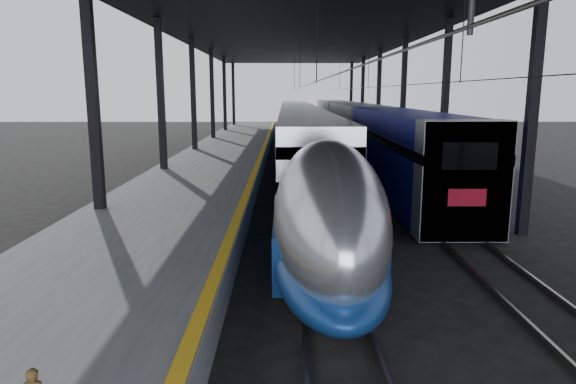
{
  "coord_description": "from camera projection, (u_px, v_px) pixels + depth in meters",
  "views": [
    {
      "loc": [
        0.89,
        -13.19,
        5.11
      ],
      "look_at": [
        0.99,
        2.88,
        2.0
      ],
      "focal_mm": 32.0,
      "sensor_mm": 36.0,
      "label": 1
    }
  ],
  "objects": [
    {
      "name": "canopy",
      "position": [
        301.0,
        27.0,
        31.83
      ],
      "size": [
        18.0,
        75.0,
        9.47
      ],
      "color": "black",
      "rests_on": "ground"
    },
    {
      "name": "second_train",
      "position": [
        356.0,
        128.0,
        43.91
      ],
      "size": [
        3.06,
        56.05,
        4.22
      ],
      "color": "navy",
      "rests_on": "ground"
    },
    {
      "name": "platform",
      "position": [
        217.0,
        165.0,
        33.43
      ],
      "size": [
        6.0,
        80.0,
        1.0
      ],
      "primitive_type": "cube",
      "color": "#4C4C4F",
      "rests_on": "ground"
    },
    {
      "name": "yellow_strip",
      "position": [
        260.0,
        157.0,
        33.35
      ],
      "size": [
        0.3,
        80.0,
        0.01
      ],
      "primitive_type": "cube",
      "color": "gold",
      "rests_on": "platform"
    },
    {
      "name": "rails",
      "position": [
        340.0,
        171.0,
        33.56
      ],
      "size": [
        6.52,
        80.0,
        0.16
      ],
      "color": "slate",
      "rests_on": "ground"
    },
    {
      "name": "ground",
      "position": [
        252.0,
        284.0,
        13.91
      ],
      "size": [
        160.0,
        160.0,
        0.0
      ],
      "primitive_type": "plane",
      "color": "black",
      "rests_on": "ground"
    },
    {
      "name": "tgv_train",
      "position": [
        299.0,
        135.0,
        39.98
      ],
      "size": [
        2.86,
        65.2,
        4.1
      ],
      "color": "silver",
      "rests_on": "ground"
    }
  ]
}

